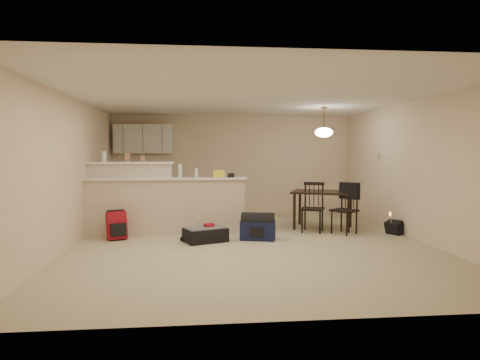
{
  "coord_description": "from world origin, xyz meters",
  "views": [
    {
      "loc": [
        -0.91,
        -7.32,
        1.57
      ],
      "look_at": [
        -0.1,
        0.7,
        1.05
      ],
      "focal_mm": 32.0,
      "sensor_mm": 36.0,
      "label": 1
    }
  ],
  "objects": [
    {
      "name": "suitcase",
      "position": [
        -0.77,
        0.15,
        0.12
      ],
      "size": [
        0.83,
        0.7,
        0.24
      ],
      "primitive_type": "cube",
      "rotation": [
        0.0,
        0.0,
        0.4
      ],
      "color": "black",
      "rests_on": "ground"
    },
    {
      "name": "small_box",
      "position": [
        -1.95,
        1.12,
        1.45
      ],
      "size": [
        0.08,
        0.06,
        0.12
      ],
      "primitive_type": "cube",
      "color": "#9D6D51",
      "rests_on": "breakfast_bar"
    },
    {
      "name": "black_daypack",
      "position": [
        2.85,
        0.46,
        0.13
      ],
      "size": [
        0.32,
        0.35,
        0.26
      ],
      "primitive_type": "cube",
      "rotation": [
        0.0,
        0.0,
        2.07
      ],
      "color": "black",
      "rests_on": "ground"
    },
    {
      "name": "kitchen_counter",
      "position": [
        -2.0,
        3.19,
        0.45
      ],
      "size": [
        1.8,
        0.6,
        0.9
      ],
      "primitive_type": "cube",
      "color": "white",
      "rests_on": "ground"
    },
    {
      "name": "dining_table",
      "position": [
        1.68,
        1.26,
        0.68
      ],
      "size": [
        1.46,
        1.24,
        0.77
      ],
      "rotation": [
        0.0,
        0.0,
        -0.41
      ],
      "color": "black",
      "rests_on": "ground"
    },
    {
      "name": "room",
      "position": [
        0.0,
        0.0,
        1.25
      ],
      "size": [
        7.0,
        7.02,
        2.5
      ],
      "color": "#C1B794",
      "rests_on": "ground"
    },
    {
      "name": "dining_chair_far",
      "position": [
        1.91,
        0.62,
        0.48
      ],
      "size": [
        0.58,
        0.58,
        0.97
      ],
      "primitive_type": null,
      "rotation": [
        0.0,
        0.0,
        -0.93
      ],
      "color": "black",
      "rests_on": "ground"
    },
    {
      "name": "bag_lump",
      "position": [
        -0.49,
        0.9,
        1.16
      ],
      "size": [
        0.22,
        0.18,
        0.14
      ],
      "primitive_type": "cube",
      "color": "#9D6D51",
      "rests_on": "breakfast_bar"
    },
    {
      "name": "pendant_lamp",
      "position": [
        1.68,
        1.26,
        1.99
      ],
      "size": [
        0.36,
        0.36,
        0.62
      ],
      "color": "brown",
      "rests_on": "room"
    },
    {
      "name": "cereal_box",
      "position": [
        -2.24,
        1.12,
        1.47
      ],
      "size": [
        0.1,
        0.07,
        0.16
      ],
      "primitive_type": "cube",
      "color": "#9D6D51",
      "rests_on": "breakfast_bar"
    },
    {
      "name": "cardboard_sheet",
      "position": [
        2.85,
        0.61,
        0.14
      ],
      "size": [
        0.17,
        0.35,
        0.28
      ],
      "primitive_type": "cube",
      "rotation": [
        0.0,
        0.0,
        1.16
      ],
      "color": "#9D6D51",
      "rests_on": "ground"
    },
    {
      "name": "upper_cabinets",
      "position": [
        -2.2,
        3.32,
        1.9
      ],
      "size": [
        1.4,
        0.34,
        0.7
      ],
      "primitive_type": "cube",
      "color": "white",
      "rests_on": "room"
    },
    {
      "name": "bottle_a",
      "position": [
        -1.23,
        0.9,
        1.22
      ],
      "size": [
        0.07,
        0.07,
        0.26
      ],
      "primitive_type": "cylinder",
      "color": "silver",
      "rests_on": "breakfast_bar"
    },
    {
      "name": "pouch",
      "position": [
        -0.26,
        0.9,
        1.13
      ],
      "size": [
        0.12,
        0.1,
        0.08
      ],
      "primitive_type": "cube",
      "color": "#9D6D51",
      "rests_on": "breakfast_bar"
    },
    {
      "name": "thermostat",
      "position": [
        2.98,
        1.55,
        1.5
      ],
      "size": [
        0.02,
        0.12,
        0.12
      ],
      "primitive_type": "cube",
      "color": "beige",
      "rests_on": "room"
    },
    {
      "name": "breakfast_bar",
      "position": [
        -1.76,
        0.98,
        0.61
      ],
      "size": [
        3.08,
        0.58,
        1.39
      ],
      "color": "beige",
      "rests_on": "ground"
    },
    {
      "name": "navy_duffel",
      "position": [
        0.18,
        0.23,
        0.17
      ],
      "size": [
        0.68,
        0.47,
        0.34
      ],
      "primitive_type": "cube",
      "rotation": [
        0.0,
        0.0,
        -0.24
      ],
      "color": "#13193D",
      "rests_on": "ground"
    },
    {
      "name": "bottle_b",
      "position": [
        -0.92,
        0.9,
        1.18
      ],
      "size": [
        0.06,
        0.06,
        0.18
      ],
      "primitive_type": "cylinder",
      "color": "silver",
      "rests_on": "breakfast_bar"
    },
    {
      "name": "red_backpack",
      "position": [
        -2.36,
        0.51,
        0.25
      ],
      "size": [
        0.39,
        0.32,
        0.5
      ],
      "primitive_type": "cube",
      "rotation": [
        0.0,
        0.0,
        0.38
      ],
      "color": "maroon",
      "rests_on": "ground"
    },
    {
      "name": "jar",
      "position": [
        -2.68,
        1.12,
        1.49
      ],
      "size": [
        0.1,
        0.1,
        0.2
      ],
      "primitive_type": "cylinder",
      "color": "silver",
      "rests_on": "breakfast_bar"
    },
    {
      "name": "dining_chair_near",
      "position": [
        1.35,
        0.86,
        0.49
      ],
      "size": [
        0.56,
        0.55,
        0.98
      ],
      "primitive_type": null,
      "rotation": [
        0.0,
        0.0,
        -0.43
      ],
      "color": "black",
      "rests_on": "ground"
    }
  ]
}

